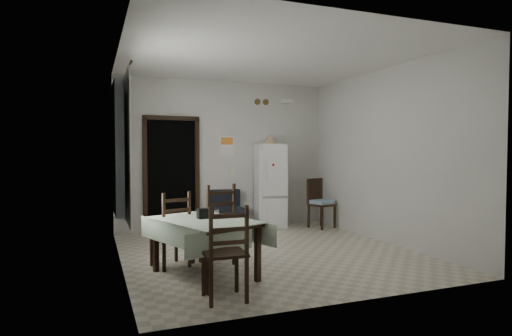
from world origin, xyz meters
The scene contains 25 objects.
ground centered at (0.00, 0.00, 0.00)m, with size 4.50×4.50×0.00m, color beige.
ceiling centered at (0.00, 0.00, 2.90)m, with size 4.20×4.50×0.02m, color white, non-canonical shape.
wall_back centered at (0.00, 2.25, 1.45)m, with size 4.20×0.02×2.90m, color beige, non-canonical shape.
wall_front centered at (0.00, -2.25, 1.45)m, with size 4.20×0.02×2.90m, color beige, non-canonical shape.
wall_left centered at (-2.10, 0.00, 1.45)m, with size 0.02×4.50×2.90m, color beige, non-canonical shape.
wall_right centered at (2.10, 0.00, 1.45)m, with size 0.02×4.50×2.90m, color beige, non-canonical shape.
doorway centered at (-1.05, 2.45, 1.06)m, with size 1.06×0.52×2.22m.
window_recess centered at (-2.15, -0.20, 1.55)m, with size 0.10×1.20×1.60m, color silver.
curtain centered at (-2.04, -0.20, 1.55)m, with size 0.02×1.45×1.85m, color white.
curtain_rod centered at (-2.03, -0.20, 2.50)m, with size 0.02×0.02×1.60m, color black.
calendar centered at (0.05, 2.24, 1.62)m, with size 0.28×0.02×0.40m, color white.
calendar_image centered at (0.05, 2.23, 1.72)m, with size 0.24×0.01×0.14m, color orange.
light_switch centered at (0.15, 2.24, 1.10)m, with size 0.08×0.02×0.12m, color beige.
vent_left centered at (0.70, 2.23, 2.52)m, with size 0.12×0.12×0.03m, color brown.
vent_right centered at (0.88, 2.23, 2.52)m, with size 0.12×0.12×0.03m, color brown.
emergency_light centered at (1.35, 2.21, 2.55)m, with size 0.25×0.07×0.09m, color white.
fridge centered at (0.83, 1.93, 0.83)m, with size 0.54×0.54×1.66m, color white, non-canonical shape.
tan_cone centered at (0.86, 1.98, 1.76)m, with size 0.24×0.24×0.20m, color tan.
navy_seat centered at (-0.04, 1.93, 0.38)m, with size 0.63×0.61×0.76m, color black, non-canonical shape.
corner_chair centered at (1.78, 1.52, 0.49)m, with size 0.42×0.42×0.97m, color black, non-canonical shape.
dining_table centered at (-1.19, -0.86, 0.35)m, with size 0.88×1.34×0.70m, color #B2C9AC, non-canonical shape.
black_bag centered at (-1.16, -0.78, 0.76)m, with size 0.19×0.11×0.12m, color black.
dining_chair_far_left centered at (-1.50, -0.26, 0.50)m, with size 0.43×0.43×0.99m, color black, non-canonical shape.
dining_chair_far_right centered at (-0.94, -0.34, 0.54)m, with size 0.47×0.47×1.09m, color black, non-canonical shape.
dining_chair_near_head centered at (-1.20, -1.72, 0.49)m, with size 0.42×0.42×0.99m, color black, non-canonical shape.
Camera 1 is at (-2.44, -5.87, 1.52)m, focal length 30.00 mm.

